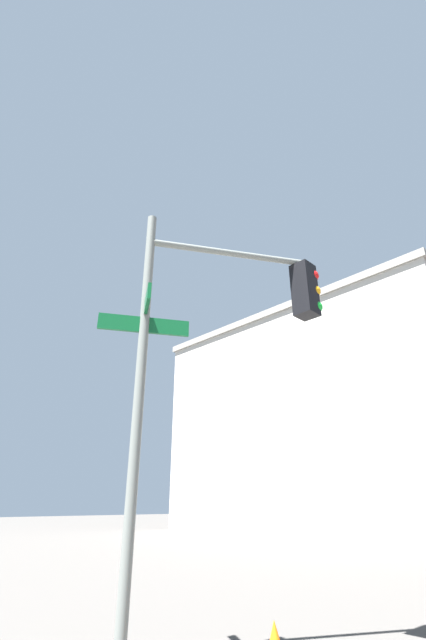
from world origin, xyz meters
TOP-DOWN VIEW (x-y plane):
  - traffic_signal_near at (-6.67, -6.33)m, footprint 1.72×2.61m
  - building_stucco at (-16.86, 20.02)m, footprint 18.02×24.34m

SIDE VIEW (x-z plane):
  - traffic_signal_near at x=-6.67m, z-range 1.01..6.07m
  - building_stucco at x=-16.86m, z-range 0.01..12.10m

